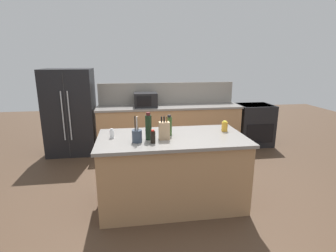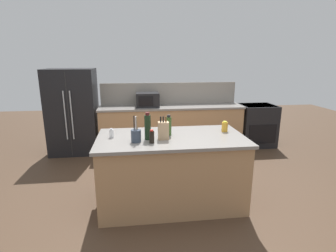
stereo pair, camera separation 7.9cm
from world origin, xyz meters
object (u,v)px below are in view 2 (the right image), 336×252
range_oven (256,125)px  honey_jar (225,127)px  utensil_crock (136,135)px  wine_bottle (148,127)px  microwave (147,100)px  salt_shaker (112,133)px  refrigerator (73,112)px  soy_sauce_bottle (152,137)px  knife_block (163,130)px  olive_oil_bottle (169,126)px

range_oven → honey_jar: size_ratio=6.37×
utensil_crock → wine_bottle: wine_bottle is taller
honey_jar → microwave: bearing=115.0°
salt_shaker → refrigerator: bearing=113.7°
refrigerator → wine_bottle: 2.74m
range_oven → honey_jar: honey_jar is taller
microwave → soy_sauce_bottle: bearing=-91.6°
honey_jar → salt_shaker: honey_jar is taller
range_oven → microwave: size_ratio=1.95×
wine_bottle → salt_shaker: wine_bottle is taller
knife_block → olive_oil_bottle: size_ratio=1.07×
range_oven → wine_bottle: (-2.54, -2.29, 0.63)m
soy_sauce_bottle → salt_shaker: (-0.49, 0.29, -0.02)m
range_oven → microwave: 2.51m
refrigerator → utensil_crock: refrigerator is taller
microwave → olive_oil_bottle: 2.14m
range_oven → wine_bottle: size_ratio=2.67×
olive_oil_bottle → soy_sauce_bottle: olive_oil_bottle is taller
refrigerator → microwave: (1.53, -0.05, 0.23)m
honey_jar → olive_oil_bottle: 0.79m
refrigerator → microwave: refrigerator is taller
utensil_crock → olive_oil_bottle: utensil_crock is taller
utensil_crock → refrigerator: bearing=117.8°
range_oven → olive_oil_bottle: bearing=-136.7°
utensil_crock → olive_oil_bottle: 0.49m
refrigerator → range_oven: (3.95, -0.05, -0.39)m
range_oven → salt_shaker: salt_shaker is taller
utensil_crock → honey_jar: utensil_crock is taller
utensil_crock → wine_bottle: (0.15, 0.08, 0.08)m
honey_jar → salt_shaker: size_ratio=1.21×
microwave → olive_oil_bottle: bearing=-85.3°
olive_oil_bottle → soy_sauce_bottle: 0.39m
olive_oil_bottle → wine_bottle: 0.32m
wine_bottle → microwave: bearing=87.3°
wine_bottle → utensil_crock: bearing=-151.2°
olive_oil_bottle → soy_sauce_bottle: bearing=-128.7°
microwave → honey_jar: bearing=-65.0°
wine_bottle → salt_shaker: 0.49m
microwave → honey_jar: 2.26m
honey_jar → soy_sauce_bottle: bearing=-159.7°
knife_block → utensil_crock: (-0.34, -0.07, -0.03)m
salt_shaker → range_oven: bearing=35.6°
honey_jar → olive_oil_bottle: bearing=-174.3°
olive_oil_bottle → soy_sauce_bottle: size_ratio=1.66×
microwave → knife_block: bearing=-87.9°
honey_jar → wine_bottle: (-1.07, -0.23, 0.09)m
refrigerator → microwave: bearing=-1.9°
refrigerator → honey_jar: 3.26m
range_oven → knife_block: bearing=-135.6°
wine_bottle → salt_shaker: bearing=162.6°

